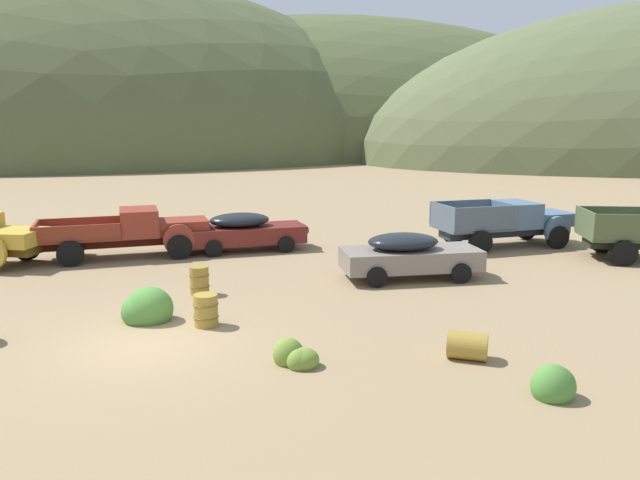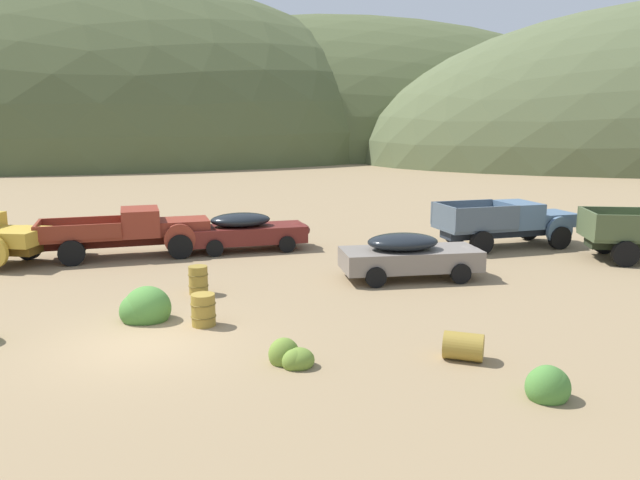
# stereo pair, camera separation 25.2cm
# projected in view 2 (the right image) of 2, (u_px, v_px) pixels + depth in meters

# --- Properties ---
(ground_plane) EXTENTS (300.00, 300.00, 0.00)m
(ground_plane) POSITION_uv_depth(u_px,v_px,m) (142.00, 344.00, 14.91)
(ground_plane) COLOR #937A56
(hill_far_right) EXTENTS (114.17, 77.25, 53.28)m
(hill_far_right) POSITION_uv_depth(u_px,v_px,m) (48.00, 154.00, 93.83)
(hill_far_right) COLOR #4C5633
(hill_far_right) RESTS_ON ground
(hill_center) EXTENTS (105.70, 53.07, 41.58)m
(hill_center) POSITION_uv_depth(u_px,v_px,m) (336.00, 152.00, 99.06)
(hill_center) COLOR #4C5633
(hill_center) RESTS_ON ground
(truck_rust_red) EXTENTS (6.68, 3.34, 1.89)m
(truck_rust_red) POSITION_uv_depth(u_px,v_px,m) (139.00, 231.00, 24.27)
(truck_rust_red) COLOR #42140D
(truck_rust_red) RESTS_ON ground
(car_oxblood) EXTENTS (5.19, 2.60, 1.57)m
(car_oxblood) POSITION_uv_depth(u_px,v_px,m) (251.00, 230.00, 25.39)
(car_oxblood) COLOR maroon
(car_oxblood) RESTS_ON ground
(car_primer_gray) EXTENTS (5.03, 2.33, 1.57)m
(car_primer_gray) POSITION_uv_depth(u_px,v_px,m) (414.00, 255.00, 20.87)
(car_primer_gray) COLOR slate
(car_primer_gray) RESTS_ON ground
(truck_chalk_blue) EXTENTS (6.29, 3.29, 1.91)m
(truck_chalk_blue) POSITION_uv_depth(u_px,v_px,m) (515.00, 223.00, 26.11)
(truck_chalk_blue) COLOR #262D39
(truck_chalk_blue) RESTS_ON ground
(oil_drum_tipped) EXTENTS (1.06, 0.93, 0.63)m
(oil_drum_tipped) POSITION_uv_depth(u_px,v_px,m) (463.00, 346.00, 13.88)
(oil_drum_tipped) COLOR olive
(oil_drum_tipped) RESTS_ON ground
(oil_drum_foreground) EXTENTS (0.63, 0.63, 0.88)m
(oil_drum_foreground) POSITION_uv_depth(u_px,v_px,m) (198.00, 280.00, 19.07)
(oil_drum_foreground) COLOR olive
(oil_drum_foreground) RESTS_ON ground
(oil_drum_spare) EXTENTS (0.67, 0.67, 0.85)m
(oil_drum_spare) POSITION_uv_depth(u_px,v_px,m) (203.00, 310.00, 16.16)
(oil_drum_spare) COLOR olive
(oil_drum_spare) RESTS_ON ground
(bush_front_right) EXTENTS (1.02, 0.87, 0.74)m
(bush_front_right) POSITION_uv_depth(u_px,v_px,m) (291.00, 358.00, 13.60)
(bush_front_right) COLOR olive
(bush_front_right) RESTS_ON ground
(bush_lone_scrub) EXTENTS (0.88, 0.94, 0.88)m
(bush_lone_scrub) POSITION_uv_depth(u_px,v_px,m) (547.00, 387.00, 11.98)
(bush_lone_scrub) COLOR #4C8438
(bush_lone_scrub) RESTS_ON ground
(bush_near_barrel) EXTENTS (1.40, 1.15, 1.21)m
(bush_near_barrel) POSITION_uv_depth(u_px,v_px,m) (143.00, 310.00, 16.60)
(bush_near_barrel) COLOR #4C8438
(bush_near_barrel) RESTS_ON ground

